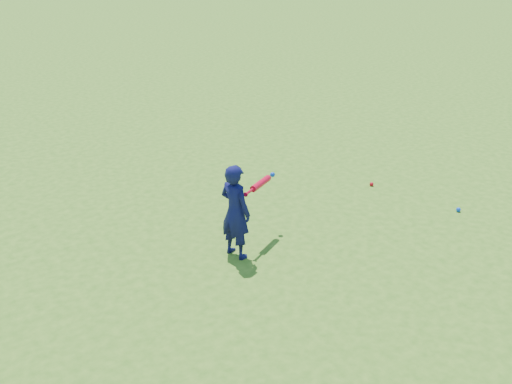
% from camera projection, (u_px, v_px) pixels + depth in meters
% --- Properties ---
extents(ground, '(80.00, 80.00, 0.00)m').
position_uv_depth(ground, '(219.00, 245.00, 7.06)').
color(ground, '#3F731B').
rests_on(ground, ground).
extents(child, '(0.37, 0.48, 1.16)m').
position_uv_depth(child, '(235.00, 212.00, 6.62)').
color(child, '#0F1046').
rests_on(child, ground).
extents(ground_ball_red, '(0.06, 0.06, 0.06)m').
position_uv_depth(ground_ball_red, '(372.00, 184.00, 8.72)').
color(ground_ball_red, red).
rests_on(ground_ball_red, ground).
extents(ground_ball_blue, '(0.06, 0.06, 0.06)m').
position_uv_depth(ground_ball_blue, '(458.00, 210.00, 7.91)').
color(ground_ball_blue, blue).
rests_on(ground_ball_blue, ground).
extents(bat_swing, '(0.66, 0.37, 0.08)m').
position_uv_depth(bat_swing, '(262.00, 183.00, 6.98)').
color(bat_swing, red).
rests_on(bat_swing, ground).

